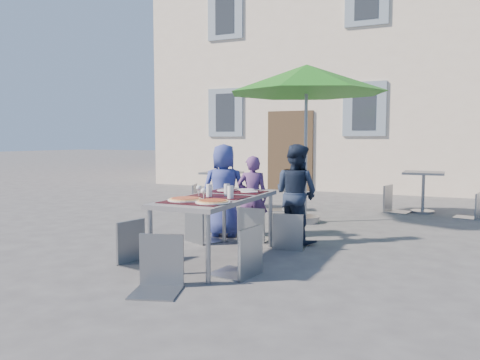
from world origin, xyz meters
The scene contains 23 objects.
ground centered at (0.00, 0.00, 0.00)m, with size 90.00×90.00×0.00m, color #454548.
building centered at (0.00, 11.50, 4.85)m, with size 13.60×8.20×11.10m.
dining_table centered at (-0.38, -0.12, 0.70)m, with size 0.80×1.85×0.76m.
pizza_near_left centered at (-0.53, -0.60, 0.77)m, with size 0.38×0.38×0.03m.
pizza_near_right centered at (-0.17, -0.64, 0.77)m, with size 0.37×0.37×0.03m.
glassware centered at (-0.33, -0.20, 0.83)m, with size 0.52×0.46×0.15m.
place_settings centered at (-0.37, 0.52, 0.76)m, with size 0.60×0.42×0.01m.
child_0 centered at (-0.91, 1.13, 0.68)m, with size 0.66×0.43×1.35m, color #323F8C.
child_1 centered at (-0.48, 1.17, 0.59)m, with size 0.43×0.28×1.19m, color #5B3670.
child_2 centered at (0.18, 1.16, 0.68)m, with size 0.66×0.38×1.35m, color #1B253B.
chair_0 centered at (-1.03, 0.63, 0.56)m, with size 0.56×0.56×0.95m.
chair_1 centered at (-0.38, 0.99, 0.53)m, with size 0.41×0.41×0.91m.
chair_2 centered at (0.22, 0.76, 0.52)m, with size 0.43×0.43×0.90m.
chair_3 centered at (-1.13, -0.67, 0.55)m, with size 0.49×0.48×0.93m.
chair_4 centered at (0.16, -0.60, 0.58)m, with size 0.50×0.50×0.99m.
chair_5 centered at (-0.37, -1.34, 0.57)m, with size 0.55×0.55×0.98m.
patio_umbrella centered at (-0.15, 2.71, 2.40)m, with size 2.66×2.66×2.66m.
cafe_table_0 centered at (-2.18, 3.59, 0.52)m, with size 0.70×0.70×0.75m.
bg_chair_l_0 centered at (-2.60, 3.40, 0.55)m, with size 0.53×0.53×0.94m.
bg_chair_r_0 centered at (-1.01, 3.78, 0.55)m, with size 0.55×0.55×0.94m.
cafe_table_1 centered at (1.63, 4.69, 0.56)m, with size 0.74×0.74×0.79m.
bg_chair_l_1 centered at (1.09, 4.57, 0.58)m, with size 0.53×0.53×0.99m.
bg_chair_r_1 centered at (2.47, 4.35, 0.51)m, with size 0.47×0.46×0.88m.
Camera 1 is at (2.11, -4.96, 1.42)m, focal length 35.00 mm.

